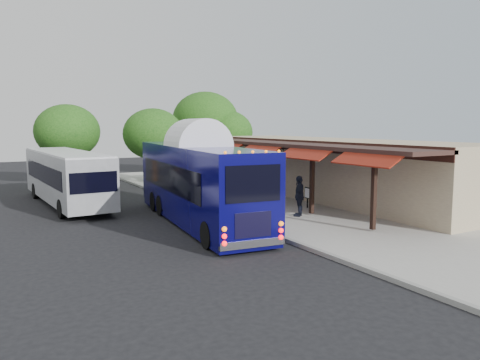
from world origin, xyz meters
TOP-DOWN VIEW (x-y plane):
  - ground at (0.00, 0.00)m, footprint 90.00×90.00m
  - sidewalk at (5.00, 4.00)m, footprint 10.00×40.00m
  - curb at (0.05, 4.00)m, footprint 0.20×40.00m
  - station_shelter at (8.38, 4.00)m, footprint 8.15×20.00m
  - coach_bus at (-1.45, 1.63)m, footprint 3.67×11.98m
  - city_bus at (-5.84, 9.73)m, footprint 3.04×11.25m
  - ped_a at (2.06, 1.43)m, footprint 0.76×0.66m
  - ped_b at (0.60, 0.24)m, footprint 0.92×0.72m
  - ped_c at (3.06, 0.02)m, footprint 1.18×1.07m
  - ped_d at (3.40, 14.00)m, footprint 1.12×0.65m
  - sign_board at (4.76, 1.59)m, footprint 0.08×0.49m
  - tree_left at (1.30, 15.57)m, footprint 4.42×4.42m
  - tree_mid at (7.37, 19.47)m, footprint 5.71×5.71m
  - tree_right at (8.72, 18.05)m, footprint 4.45×4.45m
  - tree_far at (-4.25, 18.46)m, footprint 4.65×4.65m

SIDE VIEW (x-z plane):
  - ground at x=0.00m, z-range 0.00..0.00m
  - sidewalk at x=5.00m, z-range 0.00..0.15m
  - curb at x=0.05m, z-range -0.01..0.15m
  - sign_board at x=4.76m, z-range 0.34..1.43m
  - ped_d at x=3.40m, z-range 0.15..1.89m
  - ped_a at x=2.06m, z-range 0.15..1.91m
  - ped_b at x=0.60m, z-range 0.15..2.03m
  - ped_c at x=3.06m, z-range 0.15..2.09m
  - city_bus at x=-5.84m, z-range 0.16..3.15m
  - station_shelter at x=8.38m, z-range 0.05..3.65m
  - coach_bus at x=-1.45m, z-range 0.14..3.91m
  - tree_left at x=1.30m, z-range 0.94..6.61m
  - tree_right at x=8.72m, z-range 0.95..6.64m
  - tree_far at x=-4.25m, z-range 0.99..6.95m
  - tree_mid at x=7.37m, z-range 1.22..8.53m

